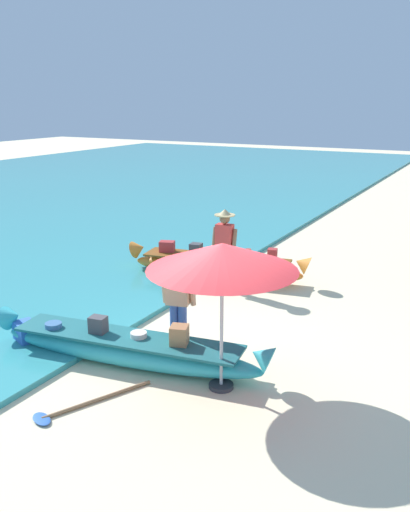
# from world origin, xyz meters

# --- Properties ---
(ground_plane) EXTENTS (80.00, 80.00, 0.00)m
(ground_plane) POSITION_xyz_m (0.00, 0.00, 0.00)
(ground_plane) COLOR beige
(boat_cyan_foreground) EXTENTS (4.72, 1.33, 0.75)m
(boat_cyan_foreground) POSITION_xyz_m (-1.31, -0.36, 0.26)
(boat_cyan_foreground) COLOR #33B2BC
(boat_cyan_foreground) RESTS_ON ground
(boat_orange_midground) EXTENTS (4.34, 1.38, 0.80)m
(boat_orange_midground) POSITION_xyz_m (-2.06, 4.08, 0.30)
(boat_orange_midground) COLOR orange
(boat_orange_midground) RESTS_ON ground
(person_vendor_hatted) EXTENTS (0.56, 0.44, 1.79)m
(person_vendor_hatted) POSITION_xyz_m (-1.55, 3.50, 1.03)
(person_vendor_hatted) COLOR #333842
(person_vendor_hatted) RESTS_ON ground
(person_tourist_customer) EXTENTS (0.58, 0.33, 1.70)m
(person_tourist_customer) POSITION_xyz_m (-0.75, 0.28, 0.96)
(person_tourist_customer) COLOR #3D5BA8
(person_tourist_customer) RESTS_ON ground
(patio_umbrella_large) EXTENTS (2.08, 2.08, 2.16)m
(patio_umbrella_large) POSITION_xyz_m (0.33, -0.33, 1.96)
(patio_umbrella_large) COLOR #B7B7BC
(patio_umbrella_large) RESTS_ON ground
(cooler_box) EXTENTS (0.52, 0.45, 0.41)m
(cooler_box) POSITION_xyz_m (-3.20, -0.64, 0.20)
(cooler_box) COLOR blue
(cooler_box) RESTS_ON ground
(paddle) EXTENTS (0.90, 1.65, 0.05)m
(paddle) POSITION_xyz_m (-1.10, -1.73, 0.03)
(paddle) COLOR #8E6B47
(paddle) RESTS_ON ground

